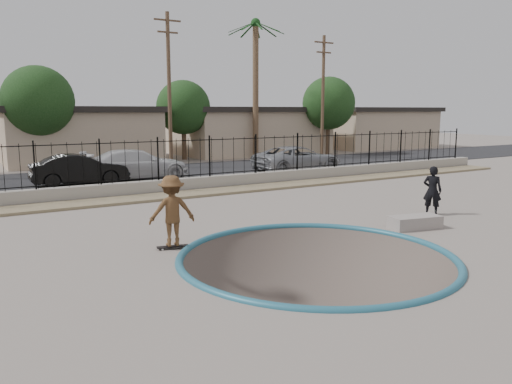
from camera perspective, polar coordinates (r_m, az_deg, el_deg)
The scene contains 23 objects.
ground at distance 24.28m, azimuth -12.31°, elevation -2.16°, with size 120.00×120.00×2.20m, color slate.
bowl_pit at distance 12.73m, azimuth 6.91°, elevation -7.42°, with size 6.84×6.84×1.80m, color #4E423C, non-canonical shape.
coping_ring at distance 12.73m, azimuth 6.91°, elevation -7.42°, with size 7.04×7.04×0.20m, color #246177.
rock_strip at distance 21.48m, azimuth -10.01°, elevation -0.44°, with size 42.00×1.60×0.11m, color #928360.
retaining_wall at distance 22.46m, azimuth -11.04°, elevation 0.58°, with size 42.00×0.45×0.60m, color #A09A8D.
fence at distance 22.31m, azimuth -11.13°, elevation 3.63°, with size 40.00×0.04×1.80m.
street at distance 28.83m, azimuth -15.60°, elevation 1.76°, with size 90.00×8.00×0.04m, color black.
house_center at distance 37.88m, azimuth -19.61°, elevation 6.28°, with size 10.60×8.60×3.90m.
house_east at distance 42.92m, azimuth -0.85°, elevation 7.11°, with size 12.60×8.60×3.90m.
house_east_far at distance 51.38m, azimuth 12.89°, elevation 7.25°, with size 11.60×8.60×3.90m.
palm_right at distance 38.17m, azimuth -0.05°, elevation 14.88°, with size 2.30×2.30×10.30m.
utility_pole_mid at distance 31.78m, azimuth -9.89°, elevation 11.56°, with size 1.70×0.24×9.50m.
utility_pole_right at distance 37.81m, azimuth 7.65°, elevation 10.86°, with size 1.70×0.24×9.00m.
street_tree_left at distance 33.90m, azimuth -23.64°, elevation 9.48°, with size 4.32×4.32×6.36m.
street_tree_mid at distance 37.51m, azimuth -8.31°, elevation 9.54°, with size 3.96×3.96×5.83m.
street_tree_right at distance 42.02m, azimuth 8.30°, elevation 9.99°, with size 4.32×4.32×6.36m.
skater at distance 13.35m, azimuth -9.59°, elevation -2.54°, with size 1.21×0.70×1.87m, color brown.
skateboard at distance 13.56m, azimuth -9.48°, elevation -6.17°, with size 0.87×0.39×0.07m.
videographer at distance 18.55m, azimuth 19.51°, elevation 0.15°, with size 0.63×0.41×1.73m, color black.
concrete_ledge at distance 16.35m, azimuth 17.71°, elevation -3.31°, with size 1.60×0.70×0.40m, color gray.
car_b at distance 25.82m, azimuth -19.52°, elevation 2.43°, with size 1.58×4.54×1.49m, color black.
car_c at distance 26.98m, azimuth -13.42°, elevation 3.08°, with size 2.22×5.46×1.58m, color silver.
car_d at distance 29.70m, azimuth 4.78°, elevation 3.80°, with size 2.52×5.47×1.52m, color #919499.
Camera 1 is at (-7.53, -10.59, 3.66)m, focal length 35.00 mm.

